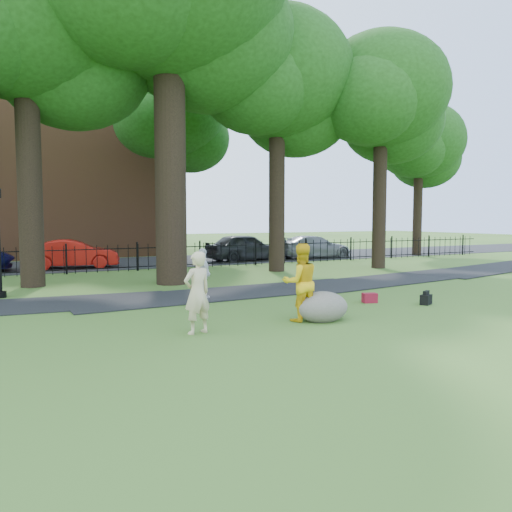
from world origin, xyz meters
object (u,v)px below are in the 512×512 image
red_sedan (73,254)px  man (301,282)px  boulder (322,305)px  woman (197,293)px

red_sedan → man: bearing=-159.4°
man → red_sedan: 15.39m
man → boulder: bearing=170.5°
man → red_sedan: size_ratio=0.44×
woman → red_sedan: bearing=-101.9°
man → boulder: (0.48, -0.19, -0.53)m
boulder → man: bearing=158.7°
boulder → red_sedan: size_ratio=0.31×
woman → red_sedan: size_ratio=0.41×
boulder → red_sedan: red_sedan is taller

